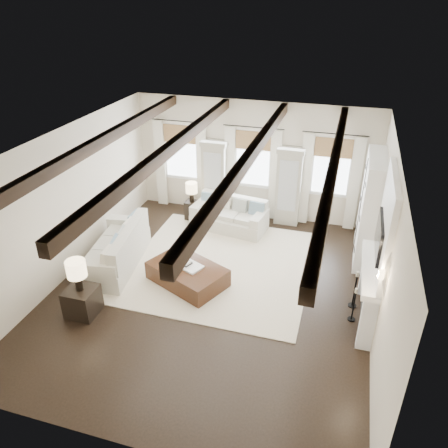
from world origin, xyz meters
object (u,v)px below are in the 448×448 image
(sofa_back, at_px, (230,216))
(side_table_back, at_px, (192,210))
(sofa_left, at_px, (117,251))
(ottoman, at_px, (187,274))
(side_table_front, at_px, (82,301))

(sofa_back, xyz_separation_m, side_table_back, (-1.14, 0.19, -0.07))
(sofa_left, xyz_separation_m, ottoman, (1.79, -0.19, -0.18))
(sofa_back, height_order, side_table_back, sofa_back)
(side_table_front, bearing_deg, sofa_left, 95.69)
(ottoman, distance_m, side_table_back, 3.01)
(side_table_back, bearing_deg, ottoman, -71.93)
(sofa_left, xyz_separation_m, side_table_front, (0.17, -1.72, -0.11))
(sofa_back, bearing_deg, side_table_front, -113.46)
(sofa_left, height_order, side_table_front, sofa_left)
(sofa_back, xyz_separation_m, sofa_left, (-1.99, -2.48, 0.06))
(sofa_left, distance_m, side_table_back, 2.80)
(sofa_back, distance_m, ottoman, 2.68)
(sofa_back, distance_m, side_table_front, 4.57)
(sofa_left, bearing_deg, side_table_back, 72.23)
(side_table_front, relative_size, side_table_back, 1.08)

